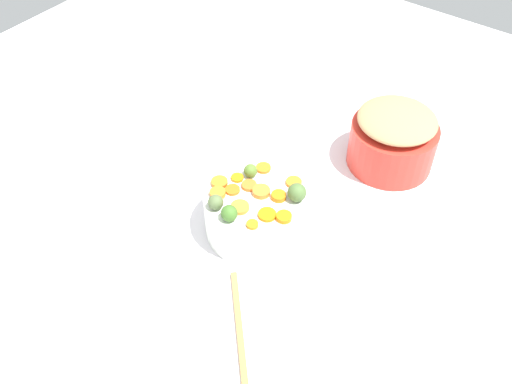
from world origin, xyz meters
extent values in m
cube|color=white|center=(0.00, 0.00, 0.01)|extent=(2.40, 2.40, 0.02)
cylinder|color=white|center=(0.01, -0.02, 0.07)|extent=(0.23, 0.23, 0.11)
cylinder|color=red|center=(-0.12, -0.40, 0.08)|extent=(0.21, 0.21, 0.11)
ellipsoid|color=tan|center=(-0.12, -0.40, 0.16)|extent=(0.19, 0.19, 0.04)
cylinder|color=orange|center=(0.05, -0.09, 0.13)|extent=(0.05, 0.05, 0.01)
cylinder|color=orange|center=(0.06, 0.00, 0.13)|extent=(0.04, 0.04, 0.01)
cylinder|color=orange|center=(-0.03, -0.10, 0.13)|extent=(0.04, 0.04, 0.01)
cylinder|color=orange|center=(-0.07, 0.00, 0.13)|extent=(0.04, 0.04, 0.01)
cylinder|color=orange|center=(-0.03, 0.05, 0.13)|extent=(0.03, 0.03, 0.01)
cylinder|color=orange|center=(0.08, 0.03, 0.13)|extent=(0.05, 0.05, 0.01)
cylinder|color=orange|center=(0.04, -0.03, 0.13)|extent=(0.03, 0.03, 0.01)
cylinder|color=orange|center=(0.02, 0.03, 0.13)|extent=(0.05, 0.05, 0.01)
cylinder|color=orange|center=(0.10, 0.00, 0.13)|extent=(0.04, 0.04, 0.01)
cylinder|color=orange|center=(-0.03, -0.04, 0.13)|extent=(0.04, 0.04, 0.01)
cylinder|color=orange|center=(-0.04, 0.01, 0.13)|extent=(0.05, 0.05, 0.01)
cylinder|color=orange|center=(0.01, -0.03, 0.13)|extent=(0.05, 0.05, 0.01)
cylinder|color=orange|center=(0.08, -0.04, 0.13)|extent=(0.04, 0.04, 0.01)
sphere|color=#4F6E37|center=(-0.06, -0.06, 0.15)|extent=(0.04, 0.04, 0.04)
sphere|color=#587B2E|center=(0.06, -0.06, 0.14)|extent=(0.03, 0.03, 0.03)
sphere|color=#427229|center=(0.02, 0.07, 0.15)|extent=(0.04, 0.04, 0.04)
sphere|color=#586E40|center=(0.06, 0.06, 0.14)|extent=(0.03, 0.03, 0.03)
cube|color=#AB7D45|center=(-0.12, 0.21, 0.02)|extent=(0.20, 0.21, 0.01)
camera|label=1|loc=(-0.49, 0.66, 1.01)|focal=40.06mm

